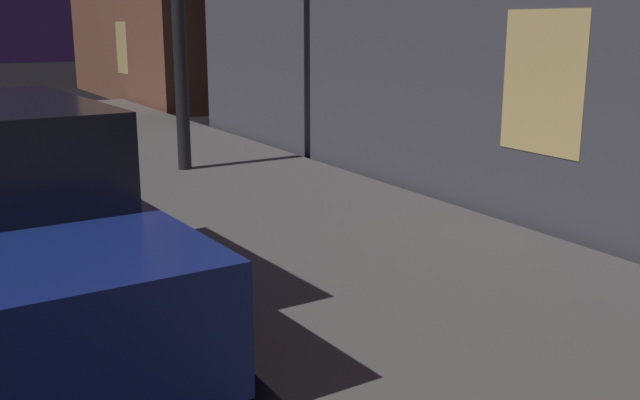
{
  "coord_description": "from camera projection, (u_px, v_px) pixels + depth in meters",
  "views": [
    {
      "loc": [
        2.6,
        0.54,
        1.87
      ],
      "look_at": [
        4.01,
        3.01,
        1.19
      ],
      "focal_mm": 41.19,
      "sensor_mm": 36.0,
      "label": 1
    }
  ],
  "objects": []
}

